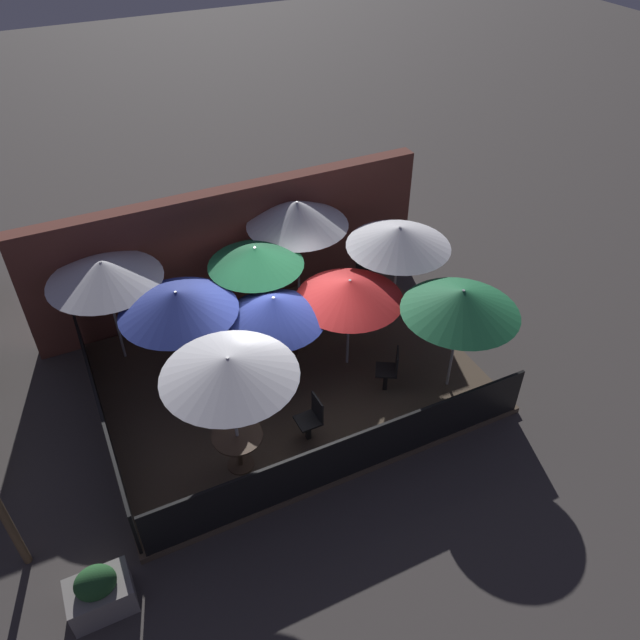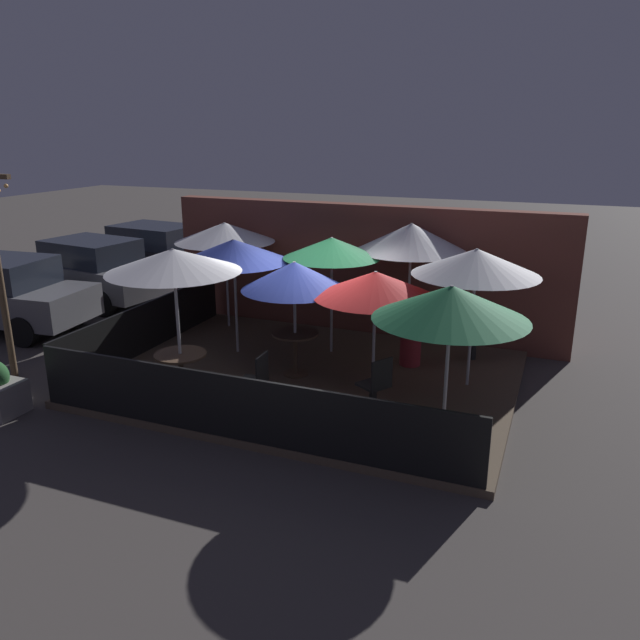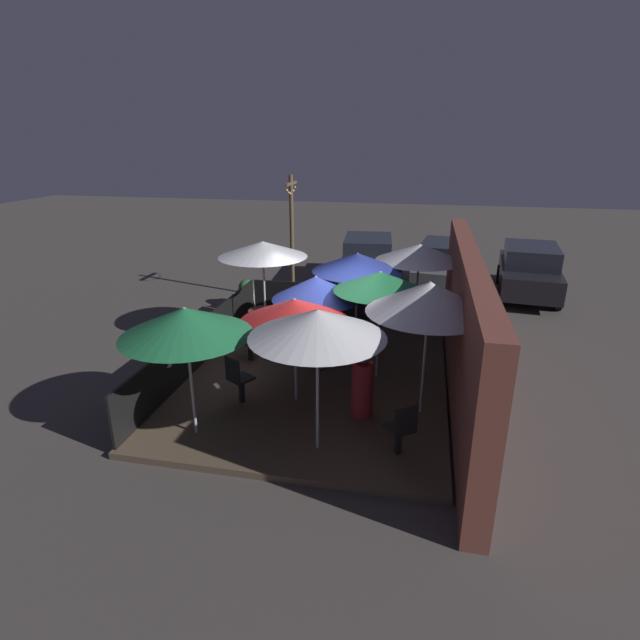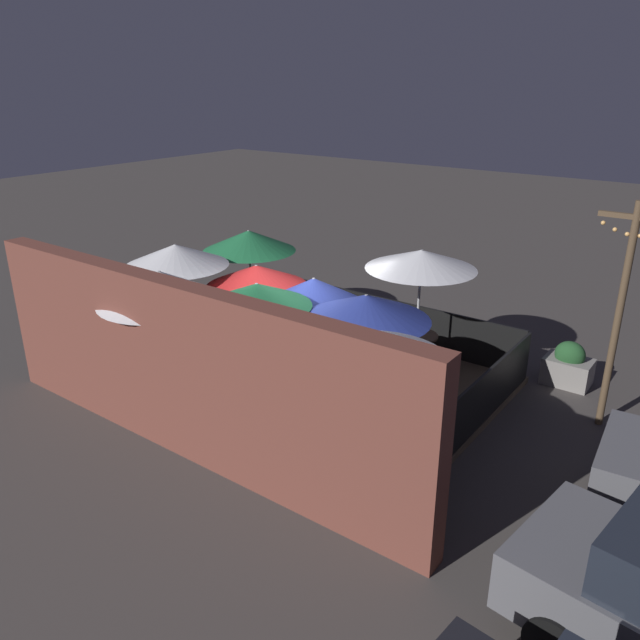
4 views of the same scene
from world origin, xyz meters
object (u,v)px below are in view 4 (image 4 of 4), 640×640
(patio_umbrella_0, at_px, (421,260))
(patio_chair_0, at_px, (132,353))
(patio_umbrella_8, at_px, (373,346))
(patio_umbrella_4, at_px, (257,295))
(patio_umbrella_5, at_px, (366,307))
(patron_0, at_px, (200,351))
(light_post, at_px, (620,306))
(patio_umbrella_7, at_px, (161,287))
(patio_chair_2, at_px, (277,318))
(patio_umbrella_6, at_px, (249,241))
(patio_umbrella_2, at_px, (256,276))
(planter_box, at_px, (568,366))
(patio_umbrella_1, at_px, (314,291))
(dining_table_0, at_px, (416,342))
(dining_table_1, at_px, (314,351))
(patio_chair_1, at_px, (358,332))
(patio_umbrella_3, at_px, (176,255))

(patio_umbrella_0, height_order, patio_chair_0, patio_umbrella_0)
(patio_chair_0, bearing_deg, patio_umbrella_8, -34.96)
(patio_umbrella_4, bearing_deg, patio_umbrella_0, -117.64)
(patio_umbrella_4, bearing_deg, patio_umbrella_5, -158.30)
(patron_0, bearing_deg, patio_umbrella_8, 64.25)
(patio_umbrella_8, bearing_deg, light_post, -120.83)
(patio_umbrella_7, height_order, patio_chair_2, patio_umbrella_7)
(patio_umbrella_8, bearing_deg, patio_umbrella_6, -32.73)
(patio_umbrella_7, bearing_deg, patio_umbrella_0, -126.20)
(patio_umbrella_4, relative_size, light_post, 0.59)
(patio_umbrella_2, distance_m, patron_0, 1.80)
(patio_umbrella_7, relative_size, planter_box, 2.81)
(patio_chair_0, relative_size, patio_chair_2, 0.97)
(patio_umbrella_2, bearing_deg, patron_0, 76.05)
(patio_umbrella_1, distance_m, patron_0, 2.47)
(patio_umbrella_6, xyz_separation_m, patio_chair_0, (-0.03, 3.41, -1.50))
(patio_chair_0, bearing_deg, dining_table_0, 5.61)
(patio_umbrella_7, bearing_deg, patio_umbrella_2, -89.99)
(dining_table_0, xyz_separation_m, dining_table_1, (1.33, 1.55, 0.03))
(patio_umbrella_2, bearing_deg, planter_box, -151.65)
(patio_umbrella_2, relative_size, light_post, 0.53)
(patio_chair_1, relative_size, planter_box, 1.04)
(patio_chair_0, relative_size, patio_chair_1, 1.02)
(patio_umbrella_8, bearing_deg, patio_umbrella_0, -71.74)
(patio_umbrella_4, distance_m, patio_umbrella_8, 2.77)
(patio_umbrella_0, height_order, patio_chair_2, patio_umbrella_0)
(patio_umbrella_6, bearing_deg, patio_umbrella_7, 111.37)
(patio_umbrella_8, bearing_deg, patio_chair_0, -0.68)
(patio_umbrella_3, distance_m, patron_0, 2.01)
(patio_umbrella_4, distance_m, dining_table_0, 3.56)
(light_post, bearing_deg, patio_umbrella_6, 2.28)
(patio_chair_1, bearing_deg, planter_box, 18.84)
(light_post, bearing_deg, patio_umbrella_3, 17.42)
(dining_table_0, height_order, patio_chair_0, patio_chair_0)
(patio_umbrella_1, xyz_separation_m, patio_umbrella_6, (2.90, -1.46, 0.21))
(patio_umbrella_4, height_order, patio_umbrella_8, patio_umbrella_8)
(patron_0, bearing_deg, patio_umbrella_6, -172.16)
(patio_umbrella_6, distance_m, patio_chair_1, 3.27)
(patio_umbrella_0, xyz_separation_m, dining_table_1, (1.33, 1.55, -1.64))
(patio_umbrella_0, height_order, dining_table_1, patio_umbrella_0)
(patio_umbrella_7, bearing_deg, dining_table_1, -122.90)
(patio_umbrella_6, bearing_deg, patio_umbrella_8, 147.27)
(patio_chair_1, bearing_deg, patio_umbrella_5, -56.23)
(dining_table_1, height_order, planter_box, dining_table_1)
(patio_umbrella_3, relative_size, patio_umbrella_8, 1.03)
(patio_chair_2, xyz_separation_m, planter_box, (-5.67, -1.86, -0.27))
(patio_umbrella_8, relative_size, dining_table_1, 2.81)
(patio_umbrella_1, distance_m, patio_umbrella_2, 1.46)
(patio_umbrella_0, distance_m, patio_chair_0, 5.74)
(patio_chair_2, xyz_separation_m, patron_0, (-0.04, 2.30, 0.05))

